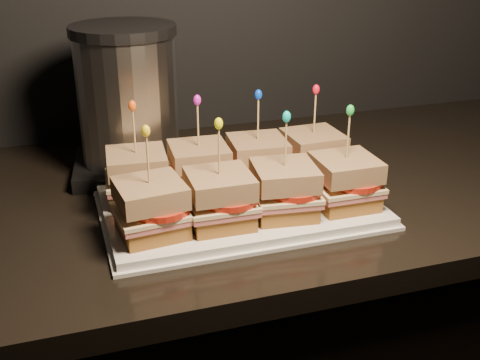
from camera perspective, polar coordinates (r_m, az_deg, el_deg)
name	(u,v)px	position (r m, az deg, el deg)	size (l,w,h in m)	color
granite_slab	(270,190)	(1.07, 2.88, -0.97)	(2.27, 0.66, 0.04)	black
platter	(240,207)	(0.95, 0.00, -2.54)	(0.42, 0.26, 0.02)	white
platter_rim	(240,210)	(0.95, 0.00, -2.86)	(0.43, 0.27, 0.01)	white
sandwich_0_bread_bot	(139,191)	(0.97, -9.59, -1.08)	(0.09, 0.09, 0.02)	brown
sandwich_0_ham	(138,182)	(0.96, -9.65, -0.19)	(0.10, 0.09, 0.01)	#C55E5E
sandwich_0_cheese	(138,178)	(0.96, -9.68, 0.19)	(0.10, 0.10, 0.01)	beige
sandwich_0_tomato	(146,174)	(0.95, -8.94, 0.55)	(0.09, 0.09, 0.01)	red
sandwich_0_bread_top	(136,162)	(0.95, -9.79, 1.70)	(0.09, 0.09, 0.03)	#552710
sandwich_0_pick	(134,134)	(0.93, -9.98, 4.29)	(0.00, 0.00, 0.09)	tan
sandwich_0_frill	(132,106)	(0.92, -10.18, 6.94)	(0.01, 0.01, 0.02)	#F15210
sandwich_1_bread_bot	(200,184)	(0.98, -3.84, -0.34)	(0.09, 0.09, 0.02)	brown
sandwich_1_ham	(199,174)	(0.98, -3.87, 0.53)	(0.10, 0.09, 0.01)	#C55E5E
sandwich_1_cheese	(199,170)	(0.97, -3.88, 0.91)	(0.10, 0.10, 0.01)	beige
sandwich_1_tomato	(207,167)	(0.97, -3.11, 1.27)	(0.09, 0.09, 0.01)	red
sandwich_1_bread_top	(199,155)	(0.96, -3.92, 2.41)	(0.09, 0.09, 0.03)	#552710
sandwich_1_pick	(198,128)	(0.95, -4.00, 4.96)	(0.00, 0.00, 0.09)	tan
sandwich_1_frill	(197,100)	(0.93, -4.08, 7.58)	(0.01, 0.01, 0.02)	#CF19C1
sandwich_2_bread_bot	(257,176)	(1.01, 1.66, 0.37)	(0.09, 0.09, 0.02)	brown
sandwich_2_ham	(257,167)	(1.00, 1.67, 1.22)	(0.10, 0.09, 0.01)	#C55E5E
sandwich_2_cheese	(258,163)	(1.00, 1.68, 1.59)	(0.10, 0.10, 0.01)	beige
sandwich_2_tomato	(266,160)	(0.99, 2.45, 1.95)	(0.09, 0.09, 0.01)	red
sandwich_2_bread_top	(258,148)	(0.99, 1.69, 3.06)	(0.09, 0.09, 0.03)	#552710
sandwich_2_pick	(258,122)	(0.97, 1.73, 5.55)	(0.00, 0.00, 0.09)	tan
sandwich_2_frill	(258,95)	(0.96, 1.76, 8.10)	(0.01, 0.01, 0.02)	blue
sandwich_3_bread_bot	(312,169)	(1.04, 6.84, 1.03)	(0.09, 0.09, 0.02)	brown
sandwich_3_ham	(312,160)	(1.04, 6.88, 1.86)	(0.10, 0.09, 0.01)	#C55E5E
sandwich_3_cheese	(313,157)	(1.03, 6.90, 2.22)	(0.10, 0.10, 0.01)	beige
sandwich_3_tomato	(321,153)	(1.03, 7.66, 2.56)	(0.09, 0.09, 0.01)	red
sandwich_3_bread_top	(313,142)	(1.02, 6.97, 3.64)	(0.09, 0.09, 0.03)	#552710
sandwich_3_pick	(315,116)	(1.01, 7.10, 6.05)	(0.00, 0.00, 0.09)	tan
sandwich_3_frill	(316,89)	(1.00, 7.23, 8.51)	(0.01, 0.01, 0.02)	red
sandwich_4_bread_bot	(152,225)	(0.86, -8.33, -4.28)	(0.09, 0.09, 0.02)	brown
sandwich_4_ham	(151,215)	(0.85, -8.40, -3.31)	(0.10, 0.09, 0.01)	#C55E5E
sandwich_4_cheese	(151,211)	(0.85, -8.43, -2.89)	(0.10, 0.10, 0.01)	beige
sandwich_4_tomato	(160,206)	(0.84, -7.58, -2.51)	(0.09, 0.09, 0.01)	red
sandwich_4_bread_top	(150,193)	(0.84, -8.54, -1.22)	(0.09, 0.09, 0.03)	#552710
sandwich_4_pick	(148,162)	(0.82, -8.73, 1.65)	(0.00, 0.00, 0.09)	tan
sandwich_4_frill	(146,131)	(0.80, -8.92, 4.63)	(0.01, 0.01, 0.02)	yellow
sandwich_5_bread_bot	(220,215)	(0.88, -1.91, -3.38)	(0.09, 0.09, 0.02)	brown
sandwich_5_ham	(220,206)	(0.87, -1.92, -2.43)	(0.10, 0.09, 0.01)	#C55E5E
sandwich_5_cheese	(220,201)	(0.87, -1.93, -2.02)	(0.10, 0.10, 0.01)	beige
sandwich_5_tomato	(229,197)	(0.86, -1.06, -1.63)	(0.09, 0.09, 0.01)	red
sandwich_5_bread_top	(220,184)	(0.86, -1.96, -0.37)	(0.09, 0.09, 0.03)	#552710
sandwich_5_pick	(219,154)	(0.84, -2.00, 2.46)	(0.00, 0.00, 0.09)	tan
sandwich_5_frill	(219,124)	(0.82, -2.04, 5.38)	(0.01, 0.01, 0.02)	#EAEE05
sandwich_6_bread_bot	(284,206)	(0.91, 4.16, -2.50)	(0.09, 0.09, 0.02)	brown
sandwich_6_ham	(284,196)	(0.90, 4.19, -1.57)	(0.10, 0.09, 0.01)	#C55E5E
sandwich_6_cheese	(284,192)	(0.90, 4.21, -1.16)	(0.10, 0.10, 0.01)	beige
sandwich_6_tomato	(293,188)	(0.89, 5.08, -0.78)	(0.09, 0.09, 0.01)	red
sandwich_6_bread_top	(285,175)	(0.89, 4.26, 0.44)	(0.09, 0.09, 0.03)	#552710
sandwich_6_pick	(286,147)	(0.87, 4.35, 3.18)	(0.00, 0.00, 0.09)	tan
sandwich_6_frill	(287,117)	(0.85, 4.44, 6.01)	(0.01, 0.01, 0.02)	#04C6B4
sandwich_7_bread_bot	(344,198)	(0.95, 9.79, -1.65)	(0.09, 0.09, 0.02)	brown
sandwich_7_ham	(344,188)	(0.94, 9.86, -0.75)	(0.10, 0.09, 0.01)	#C55E5E
sandwich_7_cheese	(345,184)	(0.94, 9.89, -0.36)	(0.10, 0.10, 0.01)	beige
sandwich_7_tomato	(354,180)	(0.93, 10.74, 0.01)	(0.09, 0.09, 0.01)	red
sandwich_7_bread_top	(346,167)	(0.93, 10.01, 1.18)	(0.09, 0.09, 0.03)	#552710
sandwich_7_pick	(348,139)	(0.91, 10.21, 3.82)	(0.00, 0.00, 0.09)	tan
sandwich_7_frill	(350,110)	(0.89, 10.42, 6.52)	(0.01, 0.01, 0.02)	green
appliance_base	(133,165)	(1.11, -10.11, 1.38)	(0.21, 0.17, 0.03)	#262628
appliance_body	(128,100)	(1.07, -10.58, 7.50)	(0.17, 0.17, 0.22)	silver
appliance_lid	(122,30)	(1.05, -11.08, 13.79)	(0.18, 0.18, 0.02)	#262628
appliance	(128,102)	(1.08, -10.56, 7.29)	(0.21, 0.17, 0.27)	silver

